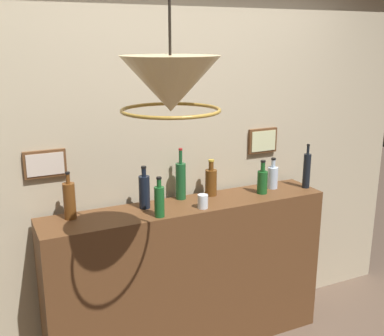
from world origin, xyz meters
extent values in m
cube|color=#BCAD8E|center=(0.00, 1.10, 1.30)|extent=(3.73, 0.08, 2.60)
cube|color=brown|center=(-0.82, 1.05, 1.33)|extent=(0.24, 0.03, 0.16)
cube|color=beige|center=(-0.82, 1.03, 1.33)|extent=(0.21, 0.01, 0.13)
cube|color=brown|center=(0.67, 1.05, 1.33)|extent=(0.22, 0.03, 0.17)
cube|color=beige|center=(0.67, 1.03, 1.33)|extent=(0.19, 0.01, 0.14)
cube|color=brown|center=(0.00, 0.85, 0.51)|extent=(1.86, 0.34, 1.02)
cylinder|color=#195321|center=(0.54, 0.84, 1.10)|extent=(0.07, 0.07, 0.15)
cylinder|color=#195321|center=(0.54, 0.84, 1.20)|extent=(0.03, 0.03, 0.06)
cylinder|color=black|center=(0.54, 0.84, 1.24)|extent=(0.03, 0.03, 0.01)
cylinder|color=#184D25|center=(0.00, 0.97, 1.14)|extent=(0.07, 0.07, 0.24)
cylinder|color=#184D25|center=(0.00, 0.97, 1.30)|extent=(0.02, 0.02, 0.09)
cylinder|color=maroon|center=(0.00, 0.97, 1.35)|extent=(0.02, 0.02, 0.01)
cylinder|color=silver|center=(0.67, 0.90, 1.09)|extent=(0.07, 0.07, 0.15)
cylinder|color=silver|center=(0.67, 0.90, 1.20)|extent=(0.03, 0.03, 0.06)
cylinder|color=black|center=(0.67, 0.90, 1.23)|extent=(0.03, 0.03, 0.01)
cylinder|color=black|center=(0.89, 0.81, 1.14)|extent=(0.05, 0.05, 0.24)
cylinder|color=black|center=(0.89, 0.81, 1.29)|extent=(0.02, 0.02, 0.06)
cylinder|color=black|center=(0.89, 0.81, 1.32)|extent=(0.02, 0.02, 0.01)
cylinder|color=black|center=(-0.27, 0.91, 1.12)|extent=(0.07, 0.07, 0.20)
cylinder|color=black|center=(-0.27, 0.91, 1.25)|extent=(0.03, 0.03, 0.05)
cylinder|color=black|center=(-0.27, 0.91, 1.28)|extent=(0.03, 0.03, 0.01)
cylinder|color=brown|center=(-0.72, 0.92, 1.13)|extent=(0.07, 0.07, 0.21)
cylinder|color=brown|center=(-0.72, 0.92, 1.26)|extent=(0.02, 0.02, 0.06)
cylinder|color=black|center=(-0.72, 0.92, 1.29)|extent=(0.03, 0.03, 0.01)
cylinder|color=#5F3612|center=(0.21, 0.95, 1.11)|extent=(0.08, 0.08, 0.17)
cylinder|color=#5F3612|center=(0.21, 0.95, 1.22)|extent=(0.03, 0.03, 0.06)
cylinder|color=#B7932D|center=(0.21, 0.95, 1.26)|extent=(0.04, 0.04, 0.01)
cylinder|color=#175522|center=(-0.24, 0.73, 1.11)|extent=(0.06, 0.06, 0.18)
cylinder|color=#175522|center=(-0.24, 0.73, 1.23)|extent=(0.03, 0.03, 0.05)
cylinder|color=black|center=(-0.24, 0.73, 1.26)|extent=(0.03, 0.03, 0.01)
cylinder|color=silver|center=(0.05, 0.75, 1.06)|extent=(0.06, 0.06, 0.09)
cone|color=beige|center=(-0.39, 0.20, 1.84)|extent=(0.43, 0.43, 0.24)
cylinder|color=black|center=(-0.39, 0.20, 2.17)|extent=(0.01, 0.01, 0.43)
torus|color=#AD8433|center=(-0.39, 0.20, 1.73)|extent=(0.44, 0.44, 0.02)
camera|label=1|loc=(-1.17, -1.67, 2.02)|focal=43.83mm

